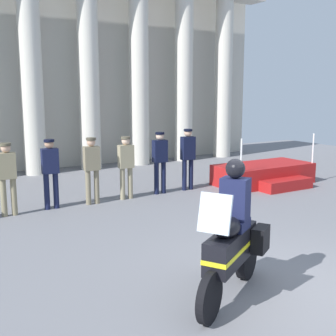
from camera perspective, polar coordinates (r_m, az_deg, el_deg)
name	(u,v)px	position (r m, az deg, el deg)	size (l,w,h in m)	color
ground_plane	(312,293)	(6.61, 18.36, -15.29)	(28.00, 28.00, 0.00)	slate
colonnade_backdrop	(83,61)	(16.21, -11.06, 13.62)	(15.33, 1.57, 7.29)	beige
reviewing_stand	(265,175)	(13.37, 12.61, -0.86)	(2.97, 1.90, 1.51)	#A51919
officer_in_row_0	(7,173)	(10.27, -20.31, -0.65)	(0.39, 0.25, 1.65)	#847A5B
officer_in_row_1	(50,168)	(10.57, -15.17, -0.03)	(0.39, 0.25, 1.66)	#141938
officer_in_row_2	(92,165)	(10.81, -9.95, 0.36)	(0.39, 0.25, 1.65)	#7A7056
officer_in_row_3	(126,163)	(11.21, -5.52, 0.71)	(0.39, 0.25, 1.63)	gray
officer_in_row_4	(160,158)	(11.74, -1.07, 1.37)	(0.39, 0.25, 1.68)	black
officer_in_row_5	(188,154)	(12.21, 2.62, 1.81)	(0.39, 0.25, 1.73)	black
motorcycle_with_rider	(233,240)	(5.98, 8.47, -9.34)	(1.84, 1.24, 1.90)	black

